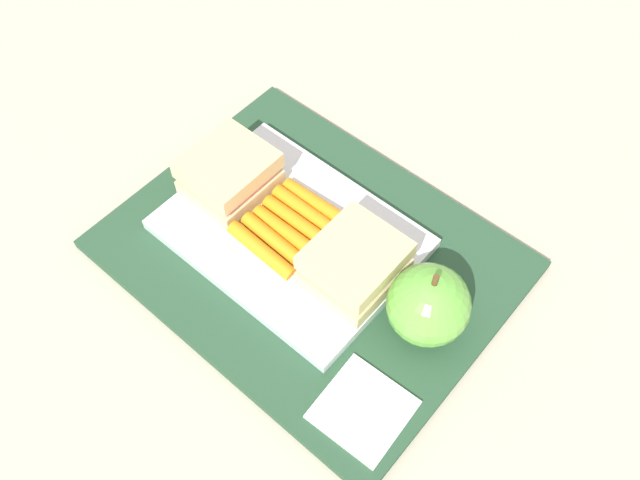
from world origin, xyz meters
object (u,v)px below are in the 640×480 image
object	(u,v)px
sandwich_half_left	(229,174)
apple	(428,305)
carrot_sticks_bundle	(290,226)
food_tray	(290,234)
paper_napkin	(363,409)
sandwich_half_right	(355,264)

from	to	relation	value
sandwich_half_left	apple	size ratio (longest dim) A/B	0.97
sandwich_half_left	carrot_sticks_bundle	size ratio (longest dim) A/B	0.91
food_tray	paper_napkin	bearing A→B (deg)	-28.84
paper_napkin	food_tray	bearing A→B (deg)	151.16
food_tray	sandwich_half_right	world-z (taller)	sandwich_half_right
apple	paper_napkin	size ratio (longest dim) A/B	1.18
carrot_sticks_bundle	food_tray	bearing A→B (deg)	-142.12
sandwich_half_right	carrot_sticks_bundle	size ratio (longest dim) A/B	0.91
food_tray	paper_napkin	world-z (taller)	food_tray
sandwich_half_right	paper_napkin	bearing A→B (deg)	-47.06
food_tray	apple	xyz separation A→B (m)	(0.15, 0.01, 0.03)
sandwich_half_right	carrot_sticks_bundle	bearing A→B (deg)	179.88
food_tray	carrot_sticks_bundle	size ratio (longest dim) A/B	2.62
sandwich_half_left	sandwich_half_right	size ratio (longest dim) A/B	1.00
food_tray	sandwich_half_right	distance (m)	0.08
paper_napkin	carrot_sticks_bundle	bearing A→B (deg)	151.08
apple	paper_napkin	distance (m)	0.10
food_tray	sandwich_half_left	size ratio (longest dim) A/B	2.88
sandwich_half_left	sandwich_half_right	xyz separation A→B (m)	(0.16, 0.00, 0.00)
sandwich_half_right	paper_napkin	distance (m)	0.12
sandwich_half_left	sandwich_half_right	world-z (taller)	same
sandwich_half_left	apple	distance (m)	0.23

